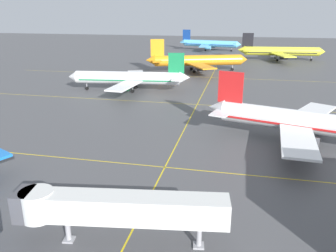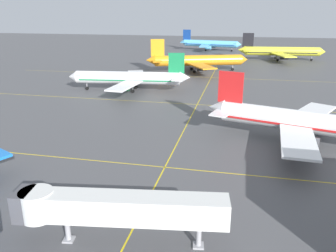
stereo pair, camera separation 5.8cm
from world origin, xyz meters
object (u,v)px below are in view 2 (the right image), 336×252
object	(u,v)px
airliner_far_left_stand	(197,61)
airliner_third_row	(129,78)
airliner_far_right_stand	(281,51)
jet_bridge	(106,208)
airliner_distant_taxiway	(210,44)
airliner_second_row	(309,123)

from	to	relation	value
airliner_far_left_stand	airliner_third_row	bearing A→B (deg)	-111.86
airliner_far_right_stand	airliner_third_row	bearing A→B (deg)	-123.02
airliner_far_left_stand	jet_bridge	world-z (taller)	airliner_far_left_stand
jet_bridge	airliner_distant_taxiway	bearing A→B (deg)	92.37
airliner_far_right_stand	airliner_second_row	bearing A→B (deg)	-92.55
airliner_far_right_stand	jet_bridge	world-z (taller)	airliner_far_right_stand
airliner_third_row	jet_bridge	size ratio (longest dim) A/B	1.68
airliner_third_row	airliner_far_left_stand	distance (m)	39.49
airliner_third_row	airliner_far_right_stand	world-z (taller)	airliner_far_right_stand
airliner_third_row	airliner_far_right_stand	size ratio (longest dim) A/B	0.90
airliner_far_left_stand	airliner_distant_taxiway	bearing A→B (deg)	91.95
airliner_distant_taxiway	jet_bridge	xyz separation A→B (m)	(7.21, -174.17, 0.20)
airliner_far_left_stand	airliner_far_right_stand	size ratio (longest dim) A/B	0.97
airliner_far_left_stand	jet_bridge	bearing A→B (deg)	-87.33
airliner_far_right_stand	jet_bridge	bearing A→B (deg)	-101.62
airliner_far_right_stand	airliner_distant_taxiway	world-z (taller)	airliner_far_right_stand
airliner_far_right_stand	airliner_distant_taxiway	xyz separation A→B (m)	(-36.01, 34.11, -0.32)
airliner_third_row	airliner_far_left_stand	xyz separation A→B (m)	(14.70, 36.65, 0.38)
airliner_far_left_stand	airliner_second_row	bearing A→B (deg)	-67.57
airliner_far_left_stand	airliner_distant_taxiway	world-z (taller)	airliner_far_left_stand
airliner_second_row	airliner_far_left_stand	xyz separation A→B (m)	(-28.78, 69.72, 0.18)
airliner_second_row	airliner_distant_taxiway	world-z (taller)	airliner_second_row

